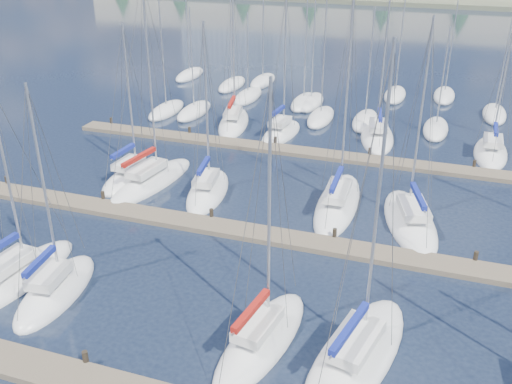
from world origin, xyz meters
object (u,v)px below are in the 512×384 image
(sailboat_l, at_px, (410,221))
(sailboat_n, at_px, (234,123))
(sailboat_o, at_px, (281,133))
(sailboat_e, at_px, (356,355))
(sailboat_k, at_px, (338,203))
(sailboat_d, at_px, (261,340))
(sailboat_b, at_px, (17,277))
(sailboat_c, at_px, (56,291))
(sailboat_h, at_px, (133,176))
(sailboat_j, at_px, (208,191))
(sailboat_p, at_px, (377,136))
(sailboat_i, at_px, (152,181))
(sailboat_q, at_px, (491,153))

(sailboat_l, height_order, sailboat_n, sailboat_n)
(sailboat_o, bearing_deg, sailboat_e, -61.71)
(sailboat_k, xyz_separation_m, sailboat_d, (-0.55, -14.76, 0.00))
(sailboat_b, relative_size, sailboat_c, 0.99)
(sailboat_h, bearing_deg, sailboat_e, -32.62)
(sailboat_j, xyz_separation_m, sailboat_b, (-5.50, -13.15, -0.01))
(sailboat_c, bearing_deg, sailboat_j, 71.37)
(sailboat_p, bearing_deg, sailboat_i, -143.41)
(sailboat_q, relative_size, sailboat_j, 0.88)
(sailboat_k, distance_m, sailboat_d, 14.77)
(sailboat_n, bearing_deg, sailboat_o, -26.66)
(sailboat_k, xyz_separation_m, sailboat_o, (-7.59, 12.21, 0.01))
(sailboat_i, distance_m, sailboat_h, 1.80)
(sailboat_j, relative_size, sailboat_h, 1.04)
(sailboat_b, distance_m, sailboat_c, 2.74)
(sailboat_b, bearing_deg, sailboat_d, 2.09)
(sailboat_i, relative_size, sailboat_o, 1.15)
(sailboat_b, distance_m, sailboat_k, 20.35)
(sailboat_b, bearing_deg, sailboat_e, 3.80)
(sailboat_k, relative_size, sailboat_d, 1.14)
(sailboat_j, distance_m, sailboat_c, 13.80)
(sailboat_k, bearing_deg, sailboat_d, -93.95)
(sailboat_d, distance_m, sailboat_p, 28.85)
(sailboat_o, bearing_deg, sailboat_p, 17.79)
(sailboat_h, relative_size, sailboat_p, 0.84)
(sailboat_j, bearing_deg, sailboat_h, 164.90)
(sailboat_b, distance_m, sailboat_n, 27.73)
(sailboat_b, relative_size, sailboat_k, 0.78)
(sailboat_j, bearing_deg, sailboat_o, 73.67)
(sailboat_k, bearing_deg, sailboat_e, -77.23)
(sailboat_d, bearing_deg, sailboat_c, -172.31)
(sailboat_c, distance_m, sailboat_n, 28.04)
(sailboat_k, bearing_deg, sailboat_c, -130.94)
(sailboat_e, height_order, sailboat_p, sailboat_e)
(sailboat_l, xyz_separation_m, sailboat_n, (-17.49, 14.42, 0.02))
(sailboat_p, bearing_deg, sailboat_q, -14.50)
(sailboat_q, distance_m, sailboat_o, 17.71)
(sailboat_c, bearing_deg, sailboat_n, 84.55)
(sailboat_d, relative_size, sailboat_n, 0.85)
(sailboat_k, distance_m, sailboat_h, 15.42)
(sailboat_l, relative_size, sailboat_p, 0.94)
(sailboat_i, xyz_separation_m, sailboat_p, (14.35, 14.88, -0.01))
(sailboat_j, relative_size, sailboat_l, 0.93)
(sailboat_d, bearing_deg, sailboat_l, 77.21)
(sailboat_h, bearing_deg, sailboat_j, -1.79)
(sailboat_l, bearing_deg, sailboat_c, -157.08)
(sailboat_j, bearing_deg, sailboat_p, 47.15)
(sailboat_b, bearing_deg, sailboat_p, 66.00)
(sailboat_q, distance_m, sailboat_p, 9.42)
(sailboat_d, bearing_deg, sailboat_j, 130.53)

